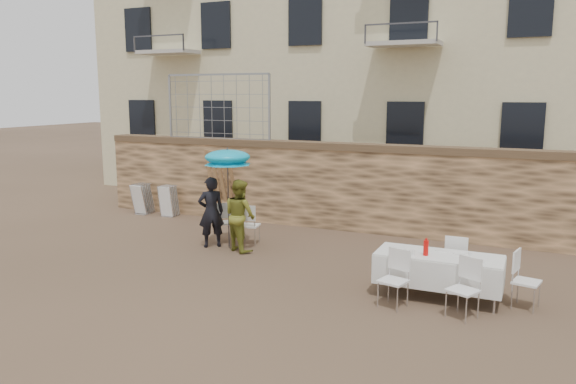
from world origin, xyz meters
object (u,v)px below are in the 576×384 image
at_px(man_suit, 211,212).
at_px(woman_dress, 240,215).
at_px(couple_chair_left, 224,221).
at_px(chair_stack_right, 172,200).
at_px(table_chair_front_right, 463,289).
at_px(table_chair_front_left, 393,279).
at_px(chair_stack_left, 147,197).
at_px(umbrella, 228,160).
at_px(table_chair_side, 527,280).
at_px(soda_bottle, 426,248).
at_px(banquet_table, 439,257).
at_px(couple_chair_right, 250,224).
at_px(table_chair_back, 457,260).

distance_m(man_suit, woman_dress, 0.75).
bearing_deg(couple_chair_left, man_suit, 56.74).
relative_size(woman_dress, chair_stack_right, 1.75).
relative_size(man_suit, table_chair_front_right, 1.70).
bearing_deg(table_chair_front_left, table_chair_front_right, 16.13).
bearing_deg(chair_stack_left, table_chair_front_right, -24.74).
bearing_deg(umbrella, man_suit, -165.96).
height_order(umbrella, table_chair_side, umbrella).
bearing_deg(table_chair_front_left, soda_bottle, 72.44).
relative_size(banquet_table, soda_bottle, 8.08).
height_order(couple_chair_right, banquet_table, couple_chair_right).
xyz_separation_m(table_chair_front_left, table_chair_front_right, (1.10, 0.00, 0.00)).
bearing_deg(umbrella, table_chair_front_left, -25.67).
relative_size(banquet_table, table_chair_front_right, 2.19).
distance_m(umbrella, chair_stack_left, 5.00).
bearing_deg(couple_chair_right, banquet_table, 149.07).
xyz_separation_m(banquet_table, table_chair_side, (1.40, 0.10, -0.25)).
bearing_deg(table_chair_front_left, woman_dress, 169.66).
bearing_deg(woman_dress, table_chair_front_right, -174.29).
bearing_deg(umbrella, table_chair_front_right, -20.95).
bearing_deg(couple_chair_right, chair_stack_left, -32.85).
xyz_separation_m(man_suit, banquet_table, (5.30, -1.22, -0.08)).
distance_m(woman_dress, umbrella, 1.27).
bearing_deg(couple_chair_right, soda_bottle, 146.55).
distance_m(couple_chair_left, soda_bottle, 5.47).
bearing_deg(soda_bottle, table_chair_front_right, -40.60).
relative_size(table_chair_front_left, table_chair_side, 1.00).
relative_size(table_chair_back, table_chair_side, 1.00).
relative_size(table_chair_back, chair_stack_right, 1.04).
relative_size(man_suit, banquet_table, 0.78).
xyz_separation_m(man_suit, chair_stack_left, (-3.74, 2.43, -0.35)).
relative_size(man_suit, couple_chair_right, 1.70).
bearing_deg(chair_stack_right, woman_dress, -34.09).
bearing_deg(table_chair_back, table_chair_front_left, 62.54).
xyz_separation_m(table_chair_front_left, chair_stack_right, (-7.54, 4.40, -0.02)).
xyz_separation_m(man_suit, table_chair_back, (5.50, -0.42, -0.33)).
distance_m(woman_dress, table_chair_side, 6.06).
relative_size(umbrella, banquet_table, 1.02).
bearing_deg(woman_dress, table_chair_side, -163.64).
distance_m(soda_bottle, table_chair_back, 1.11).
bearing_deg(man_suit, soda_bottle, 123.06).
bearing_deg(chair_stack_right, umbrella, -35.72).
bearing_deg(table_chair_front_right, couple_chair_left, -178.09).
xyz_separation_m(couple_chair_right, table_chair_back, (4.80, -0.97, 0.00)).
height_order(couple_chair_right, table_chair_front_left, same).
distance_m(umbrella, table_chair_front_left, 5.02).
distance_m(table_chair_back, chair_stack_left, 9.67).
distance_m(couple_chair_left, table_chair_front_right, 6.32).
distance_m(banquet_table, table_chair_back, 0.86).
relative_size(table_chair_side, chair_stack_left, 1.04).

